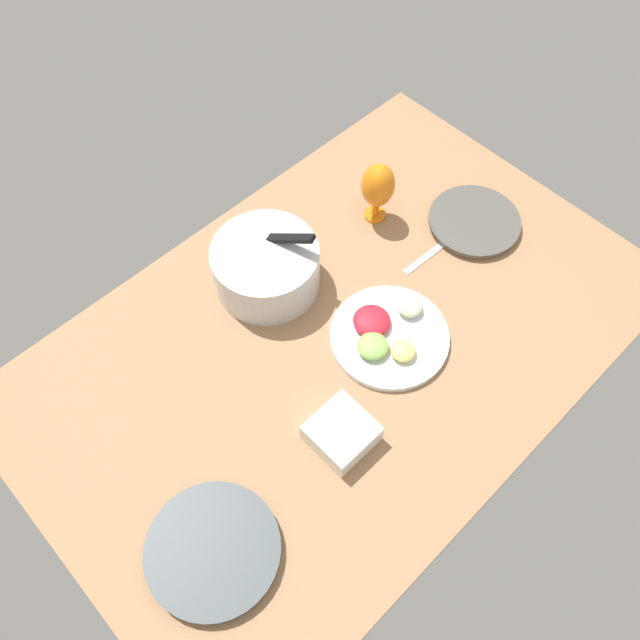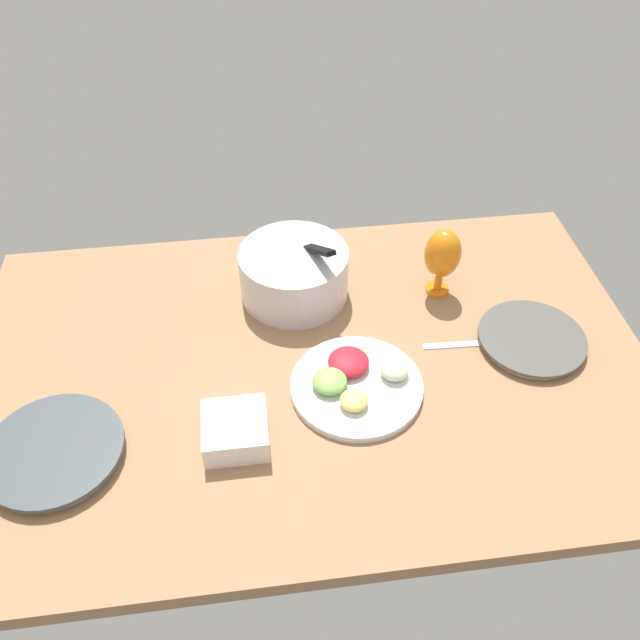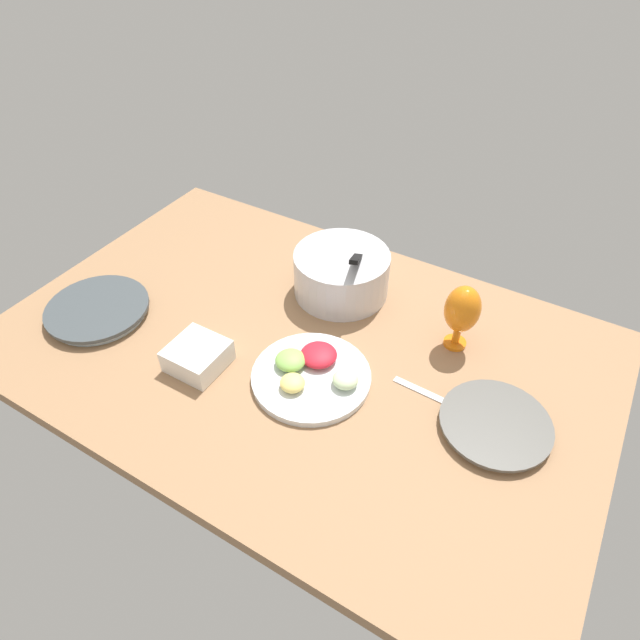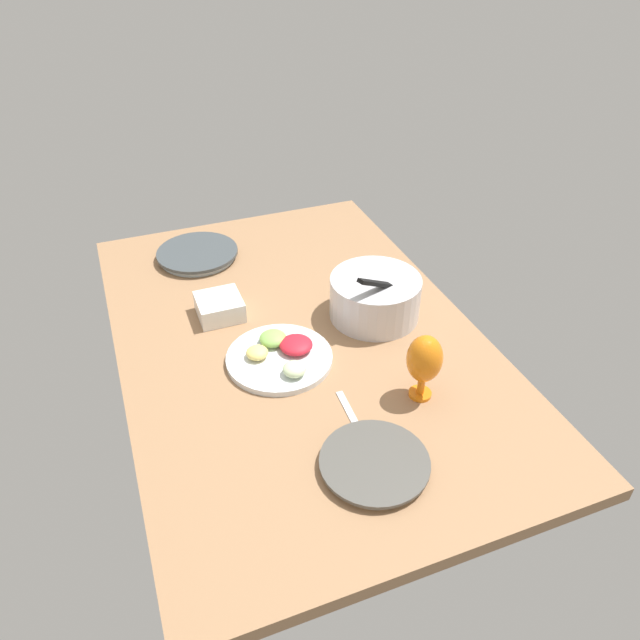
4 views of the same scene
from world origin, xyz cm
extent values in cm
cube|color=#99704C|center=(0.00, 0.00, -2.00)|extent=(160.00, 104.00, 4.00)
cylinder|color=silver|center=(-55.75, -18.68, 0.93)|extent=(26.46, 26.46, 1.86)
cylinder|color=#3E4549|center=(-55.75, -18.68, 2.42)|extent=(28.76, 28.76, 1.12)
cylinder|color=silver|center=(53.55, 0.40, 0.74)|extent=(23.74, 23.74, 1.48)
cylinder|color=#4E4C47|center=(53.55, 0.40, 1.92)|extent=(25.80, 25.80, 0.89)
cylinder|color=silver|center=(-1.37, 25.55, 6.66)|extent=(27.75, 27.75, 13.32)
cylinder|color=white|center=(-1.37, 25.55, 10.66)|extent=(24.98, 24.98, 2.40)
cube|color=black|center=(3.49, 25.55, 14.32)|extent=(9.21, 19.76, 11.48)
cylinder|color=silver|center=(9.19, -8.82, 0.90)|extent=(30.12, 30.12, 1.80)
ellipsoid|color=beige|center=(18.08, -7.32, 3.59)|extent=(6.37, 6.37, 3.57)
ellipsoid|color=red|center=(8.15, -3.42, 3.45)|extent=(9.49, 9.49, 3.30)
ellipsoid|color=#8CC659|center=(3.02, -8.67, 3.52)|extent=(7.83, 7.83, 3.44)
ellipsoid|color=#F9E072|center=(7.49, -14.71, 3.37)|extent=(6.20, 6.20, 3.15)
cylinder|color=orange|center=(35.85, 21.60, 0.50)|extent=(6.07, 6.07, 1.00)
cylinder|color=orange|center=(35.85, 21.60, 3.38)|extent=(2.00, 2.00, 4.76)
ellipsoid|color=orange|center=(35.85, 21.60, 12.52)|extent=(9.25, 9.25, 13.53)
cube|color=white|center=(-18.37, -19.31, 3.18)|extent=(13.56, 13.56, 6.36)
cube|color=#F9E072|center=(-18.37, -19.31, 5.21)|extent=(11.12, 11.12, 2.03)
cube|color=silver|center=(36.27, 1.60, 0.30)|extent=(18.06, 2.58, 0.60)
camera|label=1|loc=(-60.89, -56.38, 144.37)|focal=36.94mm
camera|label=2|loc=(-11.72, -105.16, 117.10)|focal=37.59mm
camera|label=3|loc=(57.93, -86.60, 104.07)|focal=30.71mm
camera|label=4|loc=(135.73, -44.91, 110.85)|focal=33.95mm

